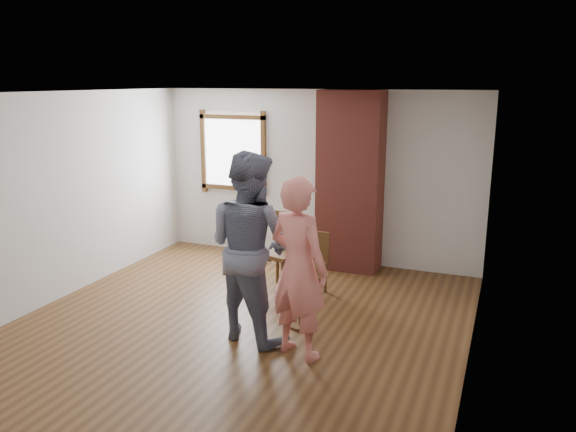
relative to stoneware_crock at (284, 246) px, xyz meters
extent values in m
plane|color=brown|center=(0.40, -2.40, -0.25)|extent=(5.50, 5.50, 0.00)
cube|color=silver|center=(0.40, 0.35, 1.05)|extent=(5.00, 0.04, 2.60)
cube|color=silver|center=(-2.10, -2.40, 1.05)|extent=(0.04, 5.50, 2.60)
cube|color=silver|center=(2.90, -2.40, 1.05)|extent=(0.04, 5.50, 2.60)
cube|color=white|center=(0.40, -2.40, 2.35)|extent=(5.00, 5.50, 0.04)
cube|color=brown|center=(-1.00, 0.31, 1.35)|extent=(1.14, 0.06, 1.34)
cube|color=white|center=(-1.00, 0.33, 1.35)|extent=(1.00, 0.02, 1.20)
cube|color=#9A4236|center=(1.00, 0.10, 1.05)|extent=(0.90, 0.50, 2.60)
cylinder|color=tan|center=(0.00, 0.00, 0.00)|extent=(0.45, 0.45, 0.49)
cylinder|color=black|center=(-0.20, 0.00, -0.16)|extent=(0.21, 0.21, 0.16)
cube|color=brown|center=(0.41, -1.14, 0.27)|extent=(0.59, 0.59, 0.06)
cylinder|color=brown|center=(0.17, -1.28, 0.01)|extent=(0.05, 0.05, 0.51)
cylinder|color=brown|center=(0.55, -1.38, 0.01)|extent=(0.05, 0.05, 0.51)
cylinder|color=brown|center=(0.27, -0.91, 0.01)|extent=(0.05, 0.05, 0.51)
cylinder|color=brown|center=(0.65, -1.00, 0.01)|extent=(0.05, 0.05, 0.51)
cube|color=brown|center=(0.47, -0.93, 0.52)|extent=(0.48, 0.17, 0.51)
cube|color=brown|center=(0.85, -1.15, 0.16)|extent=(0.40, 0.40, 0.05)
cylinder|color=brown|center=(0.71, -1.32, -0.04)|extent=(0.04, 0.04, 0.41)
cylinder|color=brown|center=(1.01, -1.30, -0.04)|extent=(0.04, 0.04, 0.41)
cylinder|color=brown|center=(0.69, -1.01, -0.04)|extent=(0.04, 0.04, 0.41)
cylinder|color=brown|center=(1.00, -0.99, -0.04)|extent=(0.04, 0.04, 0.41)
cube|color=brown|center=(0.84, -0.98, 0.37)|extent=(0.38, 0.06, 0.41)
cylinder|color=brown|center=(1.07, -2.10, 0.33)|extent=(0.40, 0.40, 0.04)
cylinder|color=brown|center=(1.07, -2.10, 0.04)|extent=(0.06, 0.06, 0.54)
cylinder|color=brown|center=(1.07, -2.10, -0.23)|extent=(0.28, 0.28, 0.03)
cylinder|color=white|center=(1.07, -2.10, 0.36)|extent=(0.18, 0.18, 0.01)
cube|color=white|center=(1.08, -2.10, 0.39)|extent=(0.08, 0.07, 0.06)
imported|color=#131936|center=(0.64, -2.52, 0.77)|extent=(1.17, 1.02, 2.04)
imported|color=#F5847A|center=(1.27, -2.72, 0.68)|extent=(0.78, 0.63, 1.85)
camera|label=1|loc=(3.12, -7.64, 2.49)|focal=35.00mm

